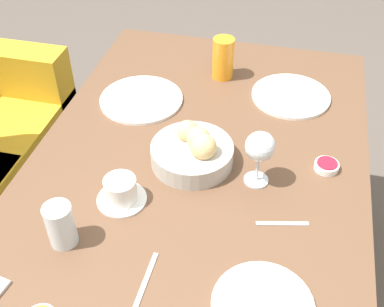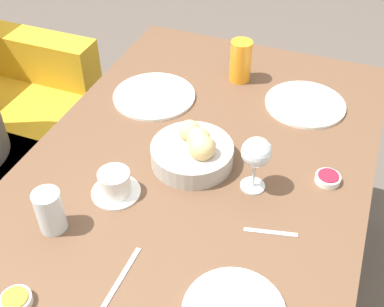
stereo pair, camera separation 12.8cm
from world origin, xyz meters
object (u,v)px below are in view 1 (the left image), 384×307
(plate_near_left, at_px, (263,306))
(wine_glass, at_px, (260,147))
(coffee_cup, at_px, (121,191))
(spoon_coffee, at_px, (282,223))
(water_tumbler, at_px, (61,225))
(plate_far_center, at_px, (141,99))
(bread_basket, at_px, (193,151))
(plate_near_right, at_px, (291,96))
(jam_bowl_berry, at_px, (327,166))
(knife_silver, at_px, (144,284))
(juice_glass, at_px, (223,58))

(plate_near_left, bearing_deg, wine_glass, 9.84)
(coffee_cup, height_order, spoon_coffee, coffee_cup)
(water_tumbler, bearing_deg, plate_far_center, 0.16)
(plate_far_center, distance_m, water_tumbler, 0.57)
(bread_basket, distance_m, spoon_coffee, 0.31)
(plate_far_center, xyz_separation_m, coffee_cup, (-0.42, -0.09, 0.03))
(plate_near_right, distance_m, coffee_cup, 0.66)
(plate_far_center, distance_m, spoon_coffee, 0.63)
(wine_glass, xyz_separation_m, jam_bowl_berry, (0.09, -0.18, -0.10))
(spoon_coffee, bearing_deg, water_tumbler, 109.13)
(coffee_cup, xyz_separation_m, jam_bowl_berry, (0.24, -0.49, -0.02))
(coffee_cup, distance_m, jam_bowl_berry, 0.55)
(knife_silver, bearing_deg, coffee_cup, 30.28)
(plate_near_left, relative_size, spoon_coffee, 1.69)
(jam_bowl_berry, bearing_deg, plate_near_left, 165.93)
(juice_glass, xyz_separation_m, spoon_coffee, (-0.60, -0.26, -0.07))
(plate_far_center, relative_size, knife_silver, 1.56)
(plate_near_right, bearing_deg, juice_glass, 73.46)
(water_tumbler, bearing_deg, knife_silver, -108.07)
(jam_bowl_berry, bearing_deg, spoon_coffee, 156.60)
(juice_glass, relative_size, spoon_coffee, 1.11)
(juice_glass, height_order, coffee_cup, juice_glass)
(bread_basket, xyz_separation_m, knife_silver, (-0.40, 0.01, -0.04))
(wine_glass, height_order, coffee_cup, wine_glass)
(plate_near_left, bearing_deg, spoon_coffee, -4.39)
(plate_near_right, xyz_separation_m, plate_far_center, (-0.13, 0.46, 0.00))
(plate_near_left, xyz_separation_m, plate_near_right, (0.76, 0.01, 0.00))
(knife_silver, bearing_deg, wine_glass, -26.80)
(plate_near_left, bearing_deg, bread_basket, 31.31)
(plate_near_left, xyz_separation_m, juice_glass, (0.83, 0.24, 0.06))
(bread_basket, distance_m, coffee_cup, 0.23)
(water_tumbler, relative_size, coffee_cup, 0.88)
(plate_near_left, height_order, knife_silver, plate_near_left)
(plate_near_right, xyz_separation_m, juice_glass, (0.07, 0.24, 0.06))
(plate_near_left, relative_size, juice_glass, 1.52)
(juice_glass, bearing_deg, bread_basket, -179.50)
(plate_far_center, bearing_deg, jam_bowl_berry, -107.73)
(plate_near_right, height_order, water_tumbler, water_tumbler)
(bread_basket, height_order, plate_near_right, bread_basket)
(wine_glass, bearing_deg, plate_near_left, -170.16)
(plate_near_left, xyz_separation_m, plate_far_center, (0.63, 0.47, 0.00))
(plate_far_center, height_order, water_tumbler, water_tumbler)
(knife_silver, bearing_deg, plate_far_center, 18.55)
(juice_glass, bearing_deg, wine_glass, -159.03)
(plate_near_right, bearing_deg, spoon_coffee, -177.31)
(wine_glass, bearing_deg, bread_basket, 80.38)
(wine_glass, xyz_separation_m, spoon_coffee, (-0.13, -0.08, -0.11))
(water_tumbler, xyz_separation_m, knife_silver, (-0.07, -0.21, -0.05))
(plate_near_right, height_order, juice_glass, juice_glass)
(plate_far_center, distance_m, coffee_cup, 0.43)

